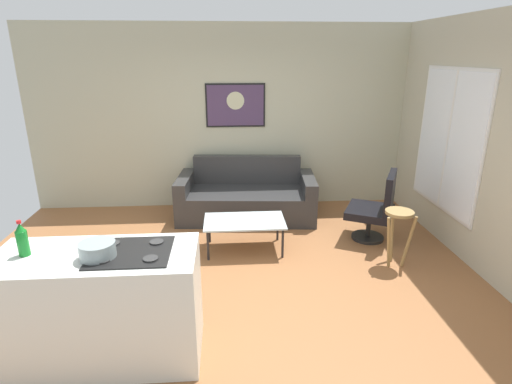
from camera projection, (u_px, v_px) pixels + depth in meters
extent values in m
cube|color=#915C35|center=(247.00, 280.00, 4.53)|extent=(6.40, 6.40, 0.04)
cube|color=#B4B498|center=(238.00, 118.00, 6.37)|extent=(6.40, 0.05, 2.80)
cube|color=#B8B297|center=(481.00, 144.00, 4.54)|extent=(0.05, 6.40, 2.80)
cube|color=#2D2D2E|center=(246.00, 204.00, 6.16)|extent=(1.73, 1.07, 0.43)
cube|color=#2D2D2E|center=(247.00, 169.00, 6.39)|extent=(1.66, 0.30, 0.43)
cube|color=#2D2D2E|center=(185.00, 197.00, 6.13)|extent=(0.26, 0.95, 0.64)
cube|color=#2D2D2E|center=(308.00, 197.00, 6.12)|extent=(0.26, 0.95, 0.64)
cube|color=silver|center=(244.00, 221.00, 5.07)|extent=(1.00, 0.59, 0.02)
cylinder|color=#232326|center=(208.00, 246.00, 4.87)|extent=(0.03, 0.03, 0.38)
cylinder|color=#232326|center=(283.00, 243.00, 4.93)|extent=(0.03, 0.03, 0.38)
cylinder|color=#232326|center=(209.00, 229.00, 5.34)|extent=(0.03, 0.03, 0.38)
cylinder|color=#232326|center=(278.00, 227.00, 5.40)|extent=(0.03, 0.03, 0.38)
cylinder|color=black|center=(367.00, 237.00, 5.49)|extent=(0.42, 0.42, 0.04)
cylinder|color=black|center=(369.00, 224.00, 5.43)|extent=(0.06, 0.06, 0.35)
cube|color=black|center=(370.00, 212.00, 5.38)|extent=(0.79, 0.80, 0.10)
cube|color=black|center=(390.00, 192.00, 5.20)|extent=(0.34, 0.57, 0.50)
cylinder|color=#9B7B48|center=(400.00, 212.00, 4.61)|extent=(0.32, 0.32, 0.03)
cylinder|color=#9B7B48|center=(392.00, 235.00, 4.84)|extent=(0.04, 0.13, 0.64)
cylinder|color=#9B7B48|center=(389.00, 243.00, 4.64)|extent=(0.13, 0.10, 0.64)
cylinder|color=#9B7B48|center=(409.00, 242.00, 4.66)|extent=(0.13, 0.10, 0.64)
cube|color=white|center=(101.00, 307.00, 3.23)|extent=(1.53, 0.69, 0.92)
cube|color=black|center=(131.00, 252.00, 3.10)|extent=(0.60, 0.52, 0.01)
cylinder|color=#2D2D2D|center=(103.00, 260.00, 2.95)|extent=(0.11, 0.11, 0.01)
cylinder|color=#2D2D2D|center=(151.00, 259.00, 2.97)|extent=(0.11, 0.11, 0.01)
cylinder|color=#2D2D2D|center=(113.00, 243.00, 3.21)|extent=(0.11, 0.11, 0.01)
cylinder|color=#2D2D2D|center=(157.00, 242.00, 3.24)|extent=(0.11, 0.11, 0.01)
cylinder|color=#147723|center=(23.00, 243.00, 3.03)|extent=(0.08, 0.08, 0.20)
cone|color=#147723|center=(20.00, 227.00, 2.99)|extent=(0.07, 0.07, 0.06)
cylinder|color=red|center=(19.00, 222.00, 2.98)|extent=(0.03, 0.03, 0.02)
cylinder|color=#8A989A|center=(98.00, 257.00, 3.02)|extent=(0.14, 0.14, 0.01)
cylinder|color=#8A989A|center=(97.00, 250.00, 3.00)|extent=(0.26, 0.26, 0.13)
cube|color=black|center=(235.00, 105.00, 6.26)|extent=(0.91, 0.01, 0.66)
cube|color=#4A3656|center=(235.00, 105.00, 6.26)|extent=(0.86, 0.02, 0.61)
cylinder|color=beige|center=(235.00, 101.00, 6.22)|extent=(0.27, 0.01, 0.27)
cube|color=silver|center=(449.00, 141.00, 5.13)|extent=(0.02, 1.51, 1.78)
cube|color=white|center=(448.00, 141.00, 5.13)|extent=(0.01, 1.43, 1.70)
cube|color=silver|center=(448.00, 141.00, 5.13)|extent=(0.01, 0.04, 1.70)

